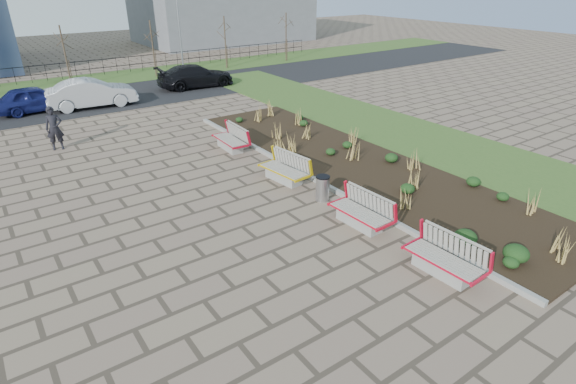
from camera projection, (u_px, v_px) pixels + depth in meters
ground at (308, 281)px, 11.37m from camera, size 120.00×120.00×0.00m
planting_bed at (354, 164)px, 18.27m from camera, size 4.50×18.00×0.10m
planting_curb at (309, 177)px, 17.05m from camera, size 0.16×18.00×0.15m
grass_verge_near at (430, 142)px, 20.76m from camera, size 5.00×38.00×0.04m
grass_verge_far at (67, 83)px, 31.89m from camera, size 80.00×5.00×0.04m
road at (89, 101)px, 27.49m from camera, size 80.00×7.00×0.02m
bench_a at (444, 258)px, 11.44m from camera, size 0.99×2.14×1.00m
bench_b at (360, 211)px, 13.69m from camera, size 0.98×2.13×1.00m
bench_c at (283, 168)px, 16.68m from camera, size 1.15×2.20×1.00m
bench_d at (230, 138)px, 19.72m from camera, size 0.97×2.13×1.00m
litter_bin at (322, 189)px, 15.26m from camera, size 0.47×0.47×0.87m
pedestrian at (54, 128)px, 19.52m from camera, size 0.78×0.60×1.92m
car_blue at (35, 99)px, 25.04m from camera, size 4.36×2.04×1.44m
car_silver at (92, 93)px, 25.86m from camera, size 5.03×2.18×1.61m
car_black at (196, 76)px, 30.52m from camera, size 5.29×2.44×1.50m
tree_c at (66, 57)px, 29.90m from camera, size 1.40×1.40×4.00m
tree_d at (153, 49)px, 33.03m from camera, size 1.40×1.40×4.00m
tree_e at (225, 43)px, 36.16m from camera, size 1.40×1.40×4.00m
tree_f at (286, 37)px, 39.28m from camera, size 1.40×1.40×4.00m
lamp_east at (180, 33)px, 33.27m from camera, size 0.24×0.60×6.00m
railing_fence at (61, 71)px, 32.71m from camera, size 44.00×0.10×1.20m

